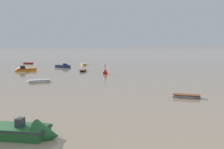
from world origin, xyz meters
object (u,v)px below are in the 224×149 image
Objects in this scene: rowboat_moored_3 at (186,96)px; motorboat_moored_2 at (22,133)px; rowboat_moored_6 at (83,71)px; channel_buoy at (105,72)px; motorboat_moored_1 at (65,67)px; rowboat_moored_1 at (28,63)px; rowboat_moored_2 at (39,81)px; motorboat_moored_0 at (23,70)px; rowboat_moored_4 at (84,64)px.

motorboat_moored_2 is at bearing -117.74° from rowboat_moored_3.
rowboat_moored_6 is 1.62× the size of channel_buoy.
rowboat_moored_6 is (0.19, -11.53, -0.07)m from motorboat_moored_1.
channel_buoy reaches higher than rowboat_moored_1.
channel_buoy is at bearing -155.72° from rowboat_moored_2.
rowboat_moored_1 is at bearing 115.71° from motorboat_moored_2.
motorboat_moored_0 reaches higher than rowboat_moored_6.
rowboat_moored_4 reaches higher than rowboat_moored_1.
rowboat_moored_4 is at bearing 108.40° from motorboat_moored_1.
rowboat_moored_1 is at bearing -96.73° from rowboat_moored_2.
rowboat_moored_6 is (1.61, 34.41, 0.01)m from rowboat_moored_3.
motorboat_moored_1 reaches higher than rowboat_moored_3.
rowboat_moored_3 is 20.48m from motorboat_moored_2.
rowboat_moored_6 is (13.13, 13.08, -0.00)m from rowboat_moored_2.
motorboat_moored_1 is 11.53m from rowboat_moored_6.
rowboat_moored_3 is 53.43m from rowboat_moored_4.
channel_buoy is (6.89, -37.36, 0.30)m from rowboat_moored_1.
motorboat_moored_2 is (-21.12, -51.54, 0.06)m from motorboat_moored_1.
rowboat_moored_6 reaches higher than rowboat_moored_3.
motorboat_moored_0 is 12.19m from motorboat_moored_1.
rowboat_moored_2 is 0.74× the size of motorboat_moored_1.
rowboat_moored_4 is at bearing 76.29° from channel_buoy.
rowboat_moored_1 is at bearing 174.51° from motorboat_moored_1.
motorboat_moored_2 reaches higher than rowboat_moored_1.
rowboat_moored_3 is at bearing 54.53° from motorboat_moored_2.
channel_buoy reaches higher than motorboat_moored_2.
rowboat_moored_4 is 0.76× the size of motorboat_moored_2.
channel_buoy is (3.25, 26.88, 0.32)m from rowboat_moored_3.
rowboat_moored_4 reaches higher than rowboat_moored_6.
rowboat_moored_3 is (9.86, -41.31, -0.13)m from motorboat_moored_0.
motorboat_moored_1 is at bearing 152.06° from rowboat_moored_1.
rowboat_moored_4 is (8.10, 6.64, -0.04)m from motorboat_moored_1.
rowboat_moored_4 is at bearing 126.13° from rowboat_moored_3.
rowboat_moored_6 is (-7.91, -18.17, -0.03)m from rowboat_moored_4.
motorboat_moored_1 is at bearing -33.07° from rowboat_moored_4.
motorboat_moored_0 reaches higher than rowboat_moored_2.
channel_buoy is at bearing -15.45° from motorboat_moored_1.
rowboat_moored_4 is 1.98× the size of channel_buoy.
rowboat_moored_6 is (21.31, 40.01, -0.13)m from motorboat_moored_2.
rowboat_moored_3 is 27.08m from channel_buoy.
rowboat_moored_4 is at bearing -120.27° from rowboat_moored_2.
motorboat_moored_1 is 1.13× the size of rowboat_moored_4.
channel_buoy is at bearing 128.10° from motorboat_moored_0.
motorboat_moored_1 is 2.24× the size of channel_buoy.
rowboat_moored_1 is 0.94× the size of rowboat_moored_6.
rowboat_moored_1 is 64.34m from rowboat_moored_3.
channel_buoy is at bearing 93.41° from motorboat_moored_2.
rowboat_moored_3 is 1.40× the size of channel_buoy.
rowboat_moored_1 is 0.68× the size of motorboat_moored_1.
channel_buoy is (22.95, 32.48, 0.17)m from motorboat_moored_2.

